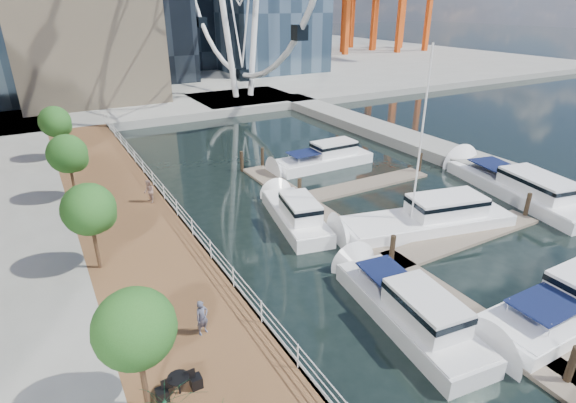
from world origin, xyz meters
The scene contains 14 objects.
ground centered at (0.00, 0.00, 0.00)m, with size 520.00×520.00×0.00m, color black.
boardwalk centered at (-9.00, 15.00, 0.50)m, with size 6.00×60.00×1.00m, color brown.
seawall centered at (-6.00, 15.00, 0.50)m, with size 0.25×60.00×1.00m, color #595954.
land_far centered at (0.00, 102.00, 0.50)m, with size 200.00×114.00×1.00m, color gray.
breakwater centered at (20.00, 20.00, 0.50)m, with size 4.00×60.00×1.00m, color gray.
pier centered at (14.00, 52.00, 0.50)m, with size 14.00×12.00×1.00m, color gray.
railing centered at (-6.10, 15.00, 1.52)m, with size 0.10×60.00×1.05m, color white, non-canonical shape.
floating_docks centered at (7.97, 9.98, 0.49)m, with size 16.00×34.00×2.60m.
street_trees centered at (-11.40, 14.00, 4.29)m, with size 2.60×42.60×4.60m.
yacht_foreground centered at (7.23, 0.34, 0.00)m, with size 3.02×11.29×2.15m, color white, non-canonical shape.
pedestrian_near centered at (-8.50, 6.58, 1.78)m, with size 0.57×0.37×1.55m, color #545770.
pedestrian_mid centered at (-7.09, 20.95, 1.80)m, with size 0.78×0.61×1.60m, color #8A695F.
pedestrian_far centered at (-10.03, 31.47, 1.83)m, with size 0.98×0.41×1.67m, color #353842.
moored_yachts centered at (8.32, 10.14, 0.00)m, with size 22.81×31.65×11.50m.
Camera 1 is at (-12.76, -7.94, 13.53)m, focal length 28.00 mm.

